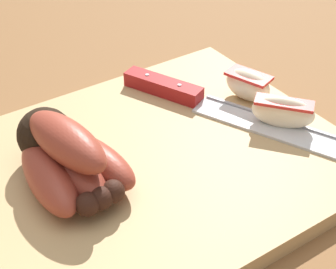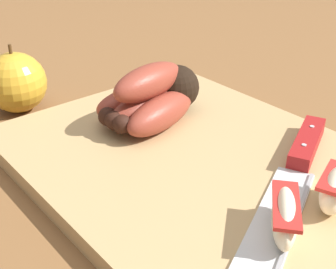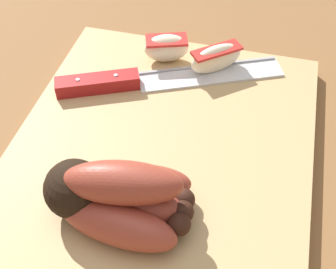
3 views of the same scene
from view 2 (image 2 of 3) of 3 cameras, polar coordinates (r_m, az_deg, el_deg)
ground_plane at (r=0.51m, az=3.64°, el=-3.71°), size 6.00×6.00×0.00m
cutting_board at (r=0.49m, az=3.03°, el=-3.24°), size 0.40×0.32×0.02m
banana_bunch at (r=0.55m, az=-1.82°, el=4.52°), size 0.10×0.14×0.07m
chefs_knife at (r=0.47m, az=15.95°, el=-3.97°), size 0.14×0.27×0.02m
apple_wedge_near at (r=0.42m, az=20.34°, el=-6.44°), size 0.04×0.06×0.04m
apple_wedge_middle at (r=0.38m, az=14.41°, el=-9.92°), size 0.06×0.07×0.04m
whole_apple at (r=0.64m, az=-18.52°, el=6.20°), size 0.08×0.08×0.09m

